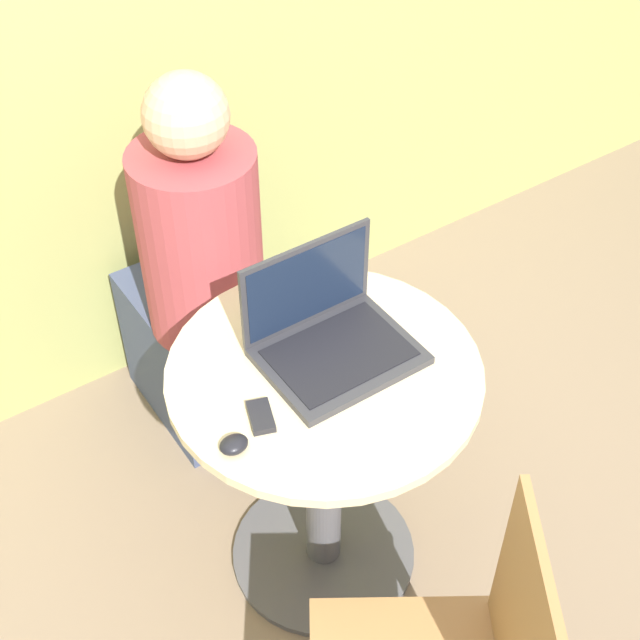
% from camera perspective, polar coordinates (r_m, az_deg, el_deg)
% --- Properties ---
extents(ground_plane, '(12.00, 12.00, 0.00)m').
position_cam_1_polar(ground_plane, '(2.61, 0.22, -14.71)').
color(ground_plane, '#7F6B56').
extents(round_table, '(0.72, 0.72, 0.76)m').
position_cam_1_polar(round_table, '(2.21, 0.25, -7.86)').
color(round_table, '#4C4C51').
rests_on(round_table, ground_plane).
extents(laptop, '(0.34, 0.27, 0.25)m').
position_cam_1_polar(laptop, '(2.03, 0.58, -0.88)').
color(laptop, '#2D2D33').
rests_on(laptop, round_table).
extents(cell_phone, '(0.08, 0.10, 0.02)m').
position_cam_1_polar(cell_phone, '(1.91, -3.81, -6.18)').
color(cell_phone, black).
rests_on(cell_phone, round_table).
extents(computer_mouse, '(0.06, 0.05, 0.03)m').
position_cam_1_polar(computer_mouse, '(1.86, -5.53, -7.94)').
color(computer_mouse, black).
rests_on(computer_mouse, round_table).
extents(person_seated, '(0.33, 0.51, 1.23)m').
position_cam_1_polar(person_seated, '(2.59, -7.87, 1.68)').
color(person_seated, '#3D4766').
rests_on(person_seated, ground_plane).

